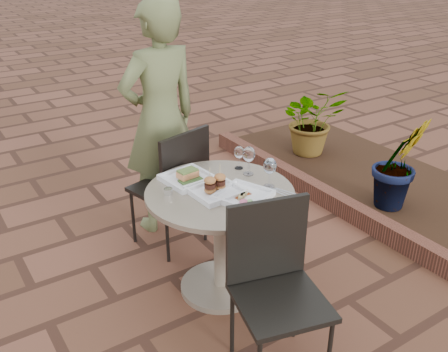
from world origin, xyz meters
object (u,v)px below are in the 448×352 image
diner (160,119)px  plate_tuna (243,196)px  chair_far (176,180)px  chair_near (274,275)px  cafe_table (220,226)px  plate_sliders (215,188)px  plate_salmon (188,178)px

diner → plate_tuna: (-0.03, -1.11, -0.14)m
chair_far → chair_near: size_ratio=1.00×
cafe_table → diner: (0.09, 0.95, 0.40)m
cafe_table → diner: diner is taller
plate_sliders → plate_salmon: bearing=103.2°
cafe_table → plate_sliders: plate_sliders is taller
cafe_table → plate_sliders: bearing=-165.4°
plate_sliders → chair_far: bearing=84.7°
chair_near → plate_tuna: bearing=87.5°
plate_sliders → plate_tuna: bearing=-54.7°
chair_far → diner: 0.49m
diner → chair_near: bearing=78.0°
chair_far → chair_near: (-0.10, -1.24, 0.00)m
cafe_table → chair_far: bearing=88.4°
diner → plate_tuna: diner is taller
plate_sliders → chair_near: bearing=-94.2°
chair_near → plate_sliders: bearing=100.2°
cafe_table → chair_near: bearing=-97.7°
cafe_table → plate_tuna: (0.06, -0.15, 0.26)m
chair_far → cafe_table: bearing=73.8°
diner → plate_tuna: size_ratio=4.80×
chair_near → plate_tuna: 0.55m
diner → plate_sliders: size_ratio=5.97×
chair_far → plate_salmon: bearing=59.2°
chair_far → plate_sliders: 0.65m
chair_far → diner: bearing=-116.8°
plate_salmon → chair_near: bearing=-89.5°
plate_tuna → plate_salmon: bearing=112.6°
cafe_table → chair_near: chair_near is taller
chair_near → plate_sliders: size_ratio=3.14×
diner → plate_salmon: 0.77m
chair_near → plate_salmon: (-0.01, 0.86, 0.20)m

